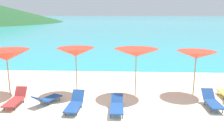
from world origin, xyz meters
TOP-DOWN VIEW (x-y plane):
  - ground_plane at (0.00, 10.00)m, footprint 50.00×100.00m
  - ocean_water at (0.00, 229.05)m, footprint 650.00×440.00m
  - umbrella_3 at (-4.82, 3.79)m, footprint 2.40×2.40m
  - umbrella_4 at (-1.49, 4.17)m, footprint 1.93×1.93m
  - umbrella_5 at (1.48, 3.99)m, footprint 2.32×2.32m
  - umbrella_6 at (4.43, 4.36)m, footprint 1.91×1.91m
  - lounge_chair_3 at (-3.92, 2.45)m, footprint 0.56×1.63m
  - lounge_chair_6 at (4.76, 2.64)m, footprint 0.56×1.59m
  - lounge_chair_8 at (-1.17, 2.09)m, footprint 0.62×1.70m
  - lounge_chair_9 at (-2.56, 2.67)m, footprint 1.13×1.51m
  - lounge_chair_10 at (0.63, 1.87)m, footprint 0.57×1.56m

SIDE VIEW (x-z plane):
  - ground_plane at x=0.00m, z-range -0.30..0.00m
  - ocean_water at x=0.00m, z-range 0.00..0.02m
  - lounge_chair_9 at x=-2.56m, z-range -0.01..0.53m
  - lounge_chair_8 at x=-1.17m, z-range -0.05..0.60m
  - lounge_chair_3 at x=-3.92m, z-range -0.04..0.61m
  - lounge_chair_10 at x=0.63m, z-range 0.00..0.59m
  - lounge_chair_6 at x=4.76m, z-range -0.02..0.63m
  - umbrella_3 at x=-4.82m, z-range 0.88..3.17m
  - umbrella_6 at x=4.43m, z-range 0.93..3.15m
  - umbrella_4 at x=-1.49m, z-range 0.97..3.34m
  - umbrella_5 at x=1.48m, z-range 0.99..3.36m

